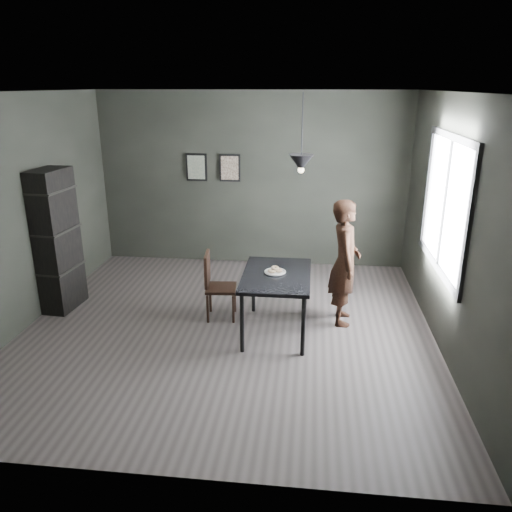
# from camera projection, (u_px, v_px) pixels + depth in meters

# --- Properties ---
(ground) EXTENTS (5.00, 5.00, 0.00)m
(ground) POSITION_uv_depth(u_px,v_px,m) (228.00, 328.00, 6.20)
(ground) COLOR #342F2D
(ground) RESTS_ON ground
(back_wall) EXTENTS (5.00, 0.10, 2.80)m
(back_wall) POSITION_uv_depth(u_px,v_px,m) (252.00, 180.00, 8.10)
(back_wall) COLOR black
(back_wall) RESTS_ON ground
(ceiling) EXTENTS (5.00, 5.00, 0.02)m
(ceiling) POSITION_uv_depth(u_px,v_px,m) (223.00, 92.00, 5.29)
(ceiling) COLOR silver
(ceiling) RESTS_ON ground
(window_assembly) EXTENTS (0.04, 1.96, 1.56)m
(window_assembly) POSITION_uv_depth(u_px,v_px,m) (445.00, 204.00, 5.61)
(window_assembly) COLOR white
(window_assembly) RESTS_ON ground
(cafe_table) EXTENTS (0.80, 1.20, 0.75)m
(cafe_table) POSITION_uv_depth(u_px,v_px,m) (276.00, 280.00, 5.92)
(cafe_table) COLOR black
(cafe_table) RESTS_ON ground
(white_plate) EXTENTS (0.23, 0.23, 0.01)m
(white_plate) POSITION_uv_depth(u_px,v_px,m) (275.00, 272.00, 5.93)
(white_plate) COLOR white
(white_plate) RESTS_ON cafe_table
(donut_pile) EXTENTS (0.17, 0.14, 0.07)m
(donut_pile) POSITION_uv_depth(u_px,v_px,m) (275.00, 270.00, 5.92)
(donut_pile) COLOR beige
(donut_pile) RESTS_ON white_plate
(woman) EXTENTS (0.38, 0.58, 1.59)m
(woman) POSITION_uv_depth(u_px,v_px,m) (345.00, 262.00, 6.15)
(woman) COLOR black
(woman) RESTS_ON ground
(wood_chair) EXTENTS (0.41, 0.41, 0.87)m
(wood_chair) POSITION_uv_depth(u_px,v_px,m) (215.00, 281.00, 6.35)
(wood_chair) COLOR black
(wood_chair) RESTS_ON ground
(shelf_unit) EXTENTS (0.40, 0.65, 1.87)m
(shelf_unit) POSITION_uv_depth(u_px,v_px,m) (56.00, 241.00, 6.52)
(shelf_unit) COLOR black
(shelf_unit) RESTS_ON ground
(pendant_lamp) EXTENTS (0.28, 0.28, 0.86)m
(pendant_lamp) POSITION_uv_depth(u_px,v_px,m) (301.00, 163.00, 5.54)
(pendant_lamp) COLOR black
(pendant_lamp) RESTS_ON ground
(framed_print_left) EXTENTS (0.34, 0.04, 0.44)m
(framed_print_left) POSITION_uv_depth(u_px,v_px,m) (196.00, 167.00, 8.10)
(framed_print_left) COLOR black
(framed_print_left) RESTS_ON ground
(framed_print_right) EXTENTS (0.34, 0.04, 0.44)m
(framed_print_right) POSITION_uv_depth(u_px,v_px,m) (230.00, 168.00, 8.04)
(framed_print_right) COLOR black
(framed_print_right) RESTS_ON ground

